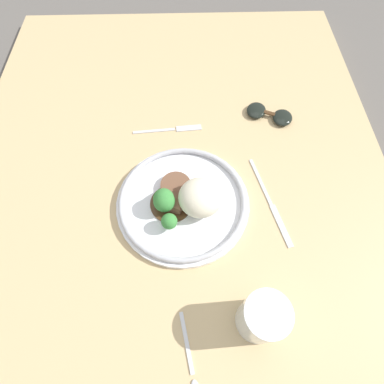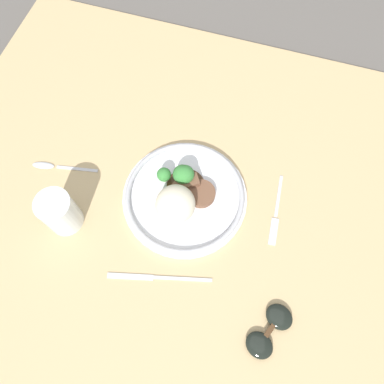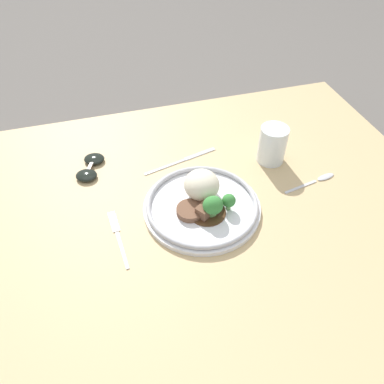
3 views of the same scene
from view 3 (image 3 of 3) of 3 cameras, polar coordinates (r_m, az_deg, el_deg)
The scene contains 8 objects.
ground_plane at distance 0.91m, azimuth -1.03°, elevation -5.45°, with size 8.00×8.00×0.00m, color #5B5651.
dining_table at distance 0.89m, azimuth -1.05°, elevation -4.68°, with size 1.30×0.97×0.04m.
plate at distance 0.88m, azimuth 1.65°, elevation -1.50°, with size 0.28×0.28×0.08m.
juice_glass at distance 1.02m, azimuth 12.11°, elevation 6.84°, with size 0.07×0.07×0.10m.
fork at distance 0.86m, azimuth -11.32°, elevation -6.17°, with size 0.02×0.17×0.00m.
knife at distance 1.03m, azimuth -1.43°, elevation 4.87°, with size 0.22×0.06×0.00m.
spoon at distance 1.02m, azimuth 18.86°, elevation 1.84°, with size 0.16×0.04×0.01m.
sunglasses at distance 1.03m, azimuth -15.22°, elevation 3.71°, with size 0.10×0.13×0.02m.
Camera 3 is at (-0.14, -0.56, 0.70)m, focal length 35.00 mm.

